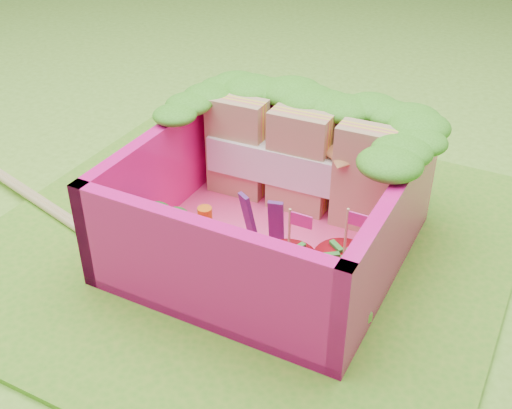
{
  "coord_description": "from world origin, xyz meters",
  "views": [
    {
      "loc": [
        1.3,
        -2.39,
        2.02
      ],
      "look_at": [
        0.07,
        -0.03,
        0.28
      ],
      "focal_mm": 45.0,
      "sensor_mm": 36.0,
      "label": 1
    }
  ],
  "objects_px": {
    "strawberry_right": "(342,278)",
    "bento_box": "(269,204)",
    "sandwich_stack": "(300,163)",
    "broccoli": "(159,220)",
    "chopsticks": "(48,206)",
    "strawberry_left": "(288,277)"
  },
  "relations": [
    {
      "from": "strawberry_right",
      "to": "bento_box",
      "type": "bearing_deg",
      "value": 151.68
    },
    {
      "from": "bento_box",
      "to": "sandwich_stack",
      "type": "xyz_separation_m",
      "value": [
        0.01,
        0.36,
        0.05
      ]
    },
    {
      "from": "bento_box",
      "to": "broccoli",
      "type": "height_order",
      "value": "bento_box"
    },
    {
      "from": "sandwich_stack",
      "to": "broccoli",
      "type": "bearing_deg",
      "value": -123.12
    },
    {
      "from": "broccoli",
      "to": "chopsticks",
      "type": "xyz_separation_m",
      "value": [
        -0.82,
        0.07,
        -0.21
      ]
    },
    {
      "from": "sandwich_stack",
      "to": "strawberry_left",
      "type": "bearing_deg",
      "value": -69.47
    },
    {
      "from": "sandwich_stack",
      "to": "bento_box",
      "type": "bearing_deg",
      "value": -91.01
    },
    {
      "from": "broccoli",
      "to": "chopsticks",
      "type": "relative_size",
      "value": 0.15
    },
    {
      "from": "strawberry_left",
      "to": "bento_box",
      "type": "bearing_deg",
      "value": 127.49
    },
    {
      "from": "sandwich_stack",
      "to": "strawberry_right",
      "type": "height_order",
      "value": "sandwich_stack"
    },
    {
      "from": "strawberry_right",
      "to": "chopsticks",
      "type": "distance_m",
      "value": 1.75
    },
    {
      "from": "sandwich_stack",
      "to": "chopsticks",
      "type": "relative_size",
      "value": 0.47
    },
    {
      "from": "strawberry_left",
      "to": "chopsticks",
      "type": "xyz_separation_m",
      "value": [
        -1.53,
        0.11,
        -0.16
      ]
    },
    {
      "from": "bento_box",
      "to": "sandwich_stack",
      "type": "relative_size",
      "value": 1.22
    },
    {
      "from": "strawberry_right",
      "to": "broccoli",
      "type": "bearing_deg",
      "value": -176.85
    },
    {
      "from": "strawberry_right",
      "to": "strawberry_left",
      "type": "bearing_deg",
      "value": -157.1
    },
    {
      "from": "bento_box",
      "to": "strawberry_right",
      "type": "distance_m",
      "value": 0.56
    },
    {
      "from": "bento_box",
      "to": "broccoli",
      "type": "relative_size",
      "value": 3.78
    },
    {
      "from": "bento_box",
      "to": "broccoli",
      "type": "xyz_separation_m",
      "value": [
        -0.43,
        -0.31,
        -0.04
      ]
    },
    {
      "from": "sandwich_stack",
      "to": "strawberry_left",
      "type": "relative_size",
      "value": 2.18
    },
    {
      "from": "bento_box",
      "to": "strawberry_right",
      "type": "relative_size",
      "value": 2.59
    },
    {
      "from": "broccoli",
      "to": "chopsticks",
      "type": "height_order",
      "value": "broccoli"
    }
  ]
}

